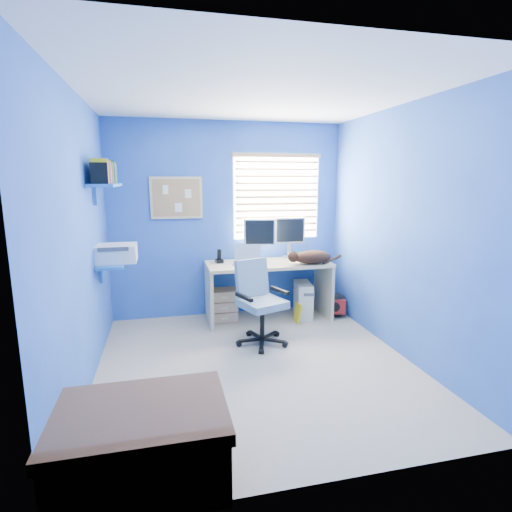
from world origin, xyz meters
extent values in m
cube|color=#B5A793|center=(0.00, 0.00, 0.00)|extent=(3.00, 3.20, 0.00)
cube|color=white|center=(0.00, 0.00, 2.50)|extent=(3.00, 3.20, 0.00)
cube|color=#3870CE|center=(0.00, 1.60, 1.25)|extent=(3.00, 0.01, 2.50)
cube|color=#3870CE|center=(0.00, -1.60, 1.25)|extent=(3.00, 0.01, 2.50)
cube|color=#3870CE|center=(-1.50, 0.00, 1.25)|extent=(0.01, 3.20, 2.50)
cube|color=#3870CE|center=(1.50, 0.00, 1.25)|extent=(0.01, 3.20, 2.50)
cube|color=tan|center=(0.45, 1.26, 0.37)|extent=(1.56, 0.65, 0.74)
cube|color=silver|center=(0.16, 1.23, 0.85)|extent=(0.40, 0.35, 0.22)
cube|color=silver|center=(0.37, 1.42, 1.01)|extent=(0.42, 0.19, 0.54)
cube|color=silver|center=(0.81, 1.51, 1.01)|extent=(0.41, 0.16, 0.54)
cube|color=black|center=(-0.16, 1.38, 0.82)|extent=(0.10, 0.12, 0.17)
imported|color=#146F57|center=(0.88, 1.38, 0.79)|extent=(0.10, 0.09, 0.10)
cylinder|color=silver|center=(1.00, 1.39, 0.78)|extent=(0.13, 0.13, 0.07)
ellipsoid|color=black|center=(0.97, 1.05, 0.82)|extent=(0.48, 0.26, 0.17)
cube|color=beige|center=(0.92, 1.23, 0.23)|extent=(0.26, 0.47, 0.45)
cube|color=tan|center=(-0.13, 1.32, 0.20)|extent=(0.35, 0.28, 0.41)
cube|color=yellow|center=(0.78, 1.03, 0.12)|extent=(0.03, 0.17, 0.24)
ellipsoid|color=black|center=(1.34, 1.10, 0.16)|extent=(0.33, 0.29, 0.32)
cube|color=brown|center=(-1.01, -1.32, 0.23)|extent=(0.96, 0.68, 0.46)
cylinder|color=black|center=(0.18, 0.47, 0.03)|extent=(0.68, 0.68, 0.06)
cylinder|color=black|center=(0.18, 0.47, 0.24)|extent=(0.06, 0.06, 0.36)
cube|color=gray|center=(0.18, 0.47, 0.46)|extent=(0.55, 0.55, 0.08)
cube|color=gray|center=(0.11, 0.67, 0.71)|extent=(0.39, 0.19, 0.41)
cube|color=white|center=(0.65, 1.59, 1.55)|extent=(1.15, 0.01, 1.10)
cube|color=tan|center=(0.65, 1.56, 1.55)|extent=(1.10, 0.03, 1.00)
cube|color=tan|center=(-0.65, 1.58, 1.55)|extent=(0.64, 0.02, 0.52)
cube|color=tan|center=(-0.65, 1.57, 1.55)|extent=(0.58, 0.01, 0.46)
cube|color=blue|center=(-1.36, 0.75, 0.92)|extent=(0.26, 0.55, 0.03)
cube|color=silver|center=(-1.32, 0.75, 1.02)|extent=(0.42, 0.34, 0.18)
cube|color=blue|center=(-1.37, 0.75, 1.72)|extent=(0.24, 0.90, 0.03)
cube|color=navy|center=(-1.38, 0.75, 1.84)|extent=(0.15, 0.80, 0.22)
camera|label=1|loc=(-0.83, -3.53, 1.78)|focal=28.00mm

